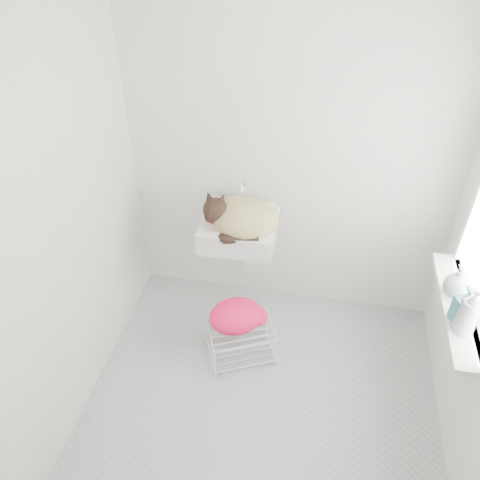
% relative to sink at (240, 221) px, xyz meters
% --- Properties ---
extents(floor, '(2.20, 2.00, 0.02)m').
position_rel_sink_xyz_m(floor, '(0.29, -0.74, -0.85)').
color(floor, '#B0B2B3').
rests_on(floor, ground).
extents(back_wall, '(2.20, 0.02, 2.50)m').
position_rel_sink_xyz_m(back_wall, '(0.29, 0.26, 0.40)').
color(back_wall, white).
rests_on(back_wall, ground).
extents(left_wall, '(0.02, 2.00, 2.50)m').
position_rel_sink_xyz_m(left_wall, '(-0.81, -0.74, 0.40)').
color(left_wall, white).
rests_on(left_wall, ground).
extents(windowsill, '(0.16, 0.88, 0.04)m').
position_rel_sink_xyz_m(windowsill, '(1.30, -0.54, -0.02)').
color(windowsill, white).
rests_on(windowsill, right_wall).
extents(sink, '(0.50, 0.43, 0.20)m').
position_rel_sink_xyz_m(sink, '(0.00, 0.00, 0.00)').
color(sink, white).
rests_on(sink, back_wall).
extents(faucet, '(0.18, 0.13, 0.18)m').
position_rel_sink_xyz_m(faucet, '(0.00, 0.18, 0.14)').
color(faucet, silver).
rests_on(faucet, sink).
extents(cat, '(0.50, 0.42, 0.30)m').
position_rel_sink_xyz_m(cat, '(0.01, -0.02, 0.04)').
color(cat, '#9E8D58').
rests_on(cat, sink).
extents(wire_rack, '(0.51, 0.45, 0.26)m').
position_rel_sink_xyz_m(wire_rack, '(0.09, -0.41, -0.70)').
color(wire_rack, white).
rests_on(wire_rack, floor).
extents(towel, '(0.45, 0.43, 0.15)m').
position_rel_sink_xyz_m(towel, '(0.05, -0.37, -0.56)').
color(towel, red).
rests_on(towel, wire_rack).
extents(bottle_a, '(0.13, 0.13, 0.24)m').
position_rel_sink_xyz_m(bottle_a, '(1.29, -0.72, 0.00)').
color(bottle_a, silver).
rests_on(bottle_a, windowsill).
extents(bottle_b, '(0.13, 0.13, 0.21)m').
position_rel_sink_xyz_m(bottle_b, '(1.29, -0.65, 0.00)').
color(bottle_b, teal).
rests_on(bottle_b, windowsill).
extents(bottle_c, '(0.17, 0.17, 0.18)m').
position_rel_sink_xyz_m(bottle_c, '(1.29, -0.44, 0.00)').
color(bottle_c, '#B4BABD').
rests_on(bottle_c, windowsill).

